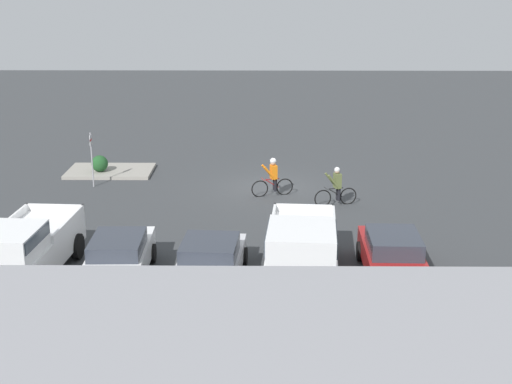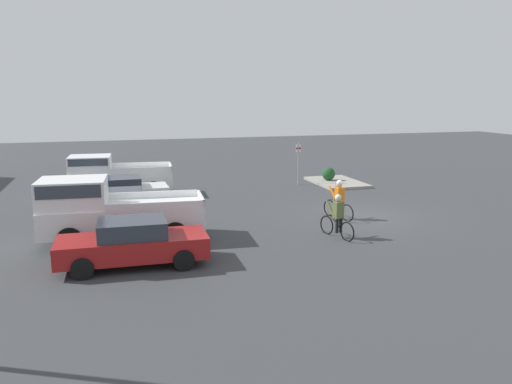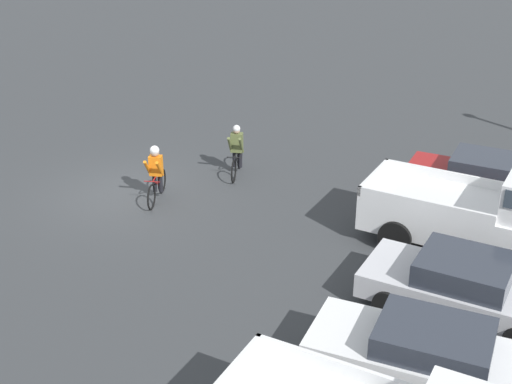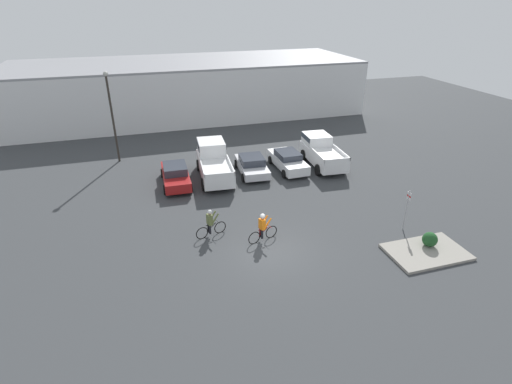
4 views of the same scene
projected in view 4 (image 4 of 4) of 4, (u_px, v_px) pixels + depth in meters
The scene contains 13 objects.
ground_plane at pixel (271, 251), 20.60m from camera, with size 80.00×80.00×0.00m, color #383A3D.
warehouse_building at pixel (187, 88), 43.54m from camera, with size 36.54×12.42×5.63m.
sedan_0 at pixel (176, 175), 27.59m from camera, with size 1.98×4.50×1.44m.
pickup_truck_0 at pixel (214, 160), 28.73m from camera, with size 2.58×5.69×2.29m.
sedan_1 at pixel (252, 165), 29.34m from camera, with size 2.24×4.32×1.32m.
sedan_2 at pixel (288, 160), 30.00m from camera, with size 1.96×4.52×1.40m.
pickup_truck_1 at pixel (321, 151), 30.71m from camera, with size 2.47×5.16×2.10m.
cyclist_0 at pixel (263, 227), 21.12m from camera, with size 1.78×0.62×1.67m.
cyclist_1 at pixel (210, 223), 21.58m from camera, with size 1.77×0.62×1.63m.
fire_lane_sign at pixel (407, 207), 21.85m from camera, with size 0.06×0.30×2.44m.
lamppost at pixel (111, 111), 29.98m from camera, with size 0.36×0.36×6.95m.
curb_island at pixel (426, 252), 20.40m from camera, with size 3.97×2.55×0.15m, color gray.
shrub at pixel (430, 239), 20.60m from camera, with size 0.77×0.77×0.77m.
Camera 4 is at (-5.74, -16.14, 11.86)m, focal length 28.00 mm.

